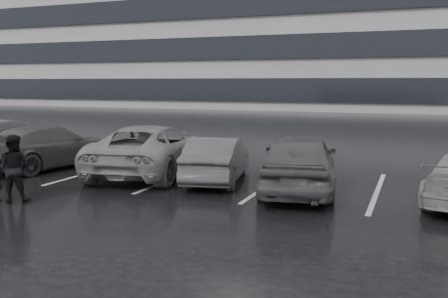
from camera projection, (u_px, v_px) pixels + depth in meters
ground at (215, 202)px, 11.51m from camera, size 160.00×160.00×0.00m
car_main at (299, 162)px, 12.48m from camera, size 2.51×4.69×1.52m
car_west_a at (217, 159)px, 13.84m from camera, size 2.03×3.95×1.24m
car_west_b at (150, 149)px, 14.96m from camera, size 3.33×5.65×1.48m
car_west_c at (48, 147)px, 16.03m from camera, size 2.73×4.99×1.37m
car_west_d at (1, 141)px, 16.97m from camera, size 1.81×4.61×1.49m
pedestrian_right at (13, 168)px, 11.46m from camera, size 0.92×0.82×1.56m
stall_stripes at (223, 180)px, 14.11m from camera, size 19.72×5.00×0.00m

